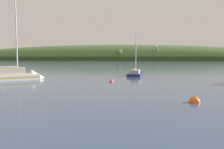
# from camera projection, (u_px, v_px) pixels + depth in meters

# --- Properties ---
(far_shoreline_hill) EXTENTS (543.39, 126.86, 36.12)m
(far_shoreline_hill) POSITION_uv_depth(u_px,v_px,m) (108.00, 60.00, 251.74)
(far_shoreline_hill) COLOR #314A21
(far_shoreline_hill) RESTS_ON ground
(dockside_crane) EXTENTS (6.07, 11.02, 16.13)m
(dockside_crane) POSITION_uv_depth(u_px,v_px,m) (158.00, 53.00, 219.44)
(dockside_crane) COLOR #4C4C51
(dockside_crane) RESTS_ON ground
(sailboat_far_left) EXTENTS (3.13, 6.15, 8.29)m
(sailboat_far_left) POSITION_uv_depth(u_px,v_px,m) (136.00, 74.00, 37.66)
(sailboat_far_left) COLOR navy
(sailboat_far_left) RESTS_ON ground
(sailboat_outer_reach) EXTENTS (8.31, 6.73, 13.66)m
(sailboat_outer_reach) POSITION_uv_depth(u_px,v_px,m) (18.00, 77.00, 30.04)
(sailboat_outer_reach) COLOR white
(sailboat_outer_reach) RESTS_ON ground
(mooring_buoy_foreground) EXTENTS (0.80, 0.80, 0.88)m
(mooring_buoy_foreground) POSITION_uv_depth(u_px,v_px,m) (194.00, 102.00, 15.11)
(mooring_buoy_foreground) COLOR #EA5B19
(mooring_buoy_foreground) RESTS_ON ground
(mooring_buoy_midchannel) EXTENTS (0.62, 0.62, 0.70)m
(mooring_buoy_midchannel) POSITION_uv_depth(u_px,v_px,m) (111.00, 82.00, 27.87)
(mooring_buoy_midchannel) COLOR #E06675
(mooring_buoy_midchannel) RESTS_ON ground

